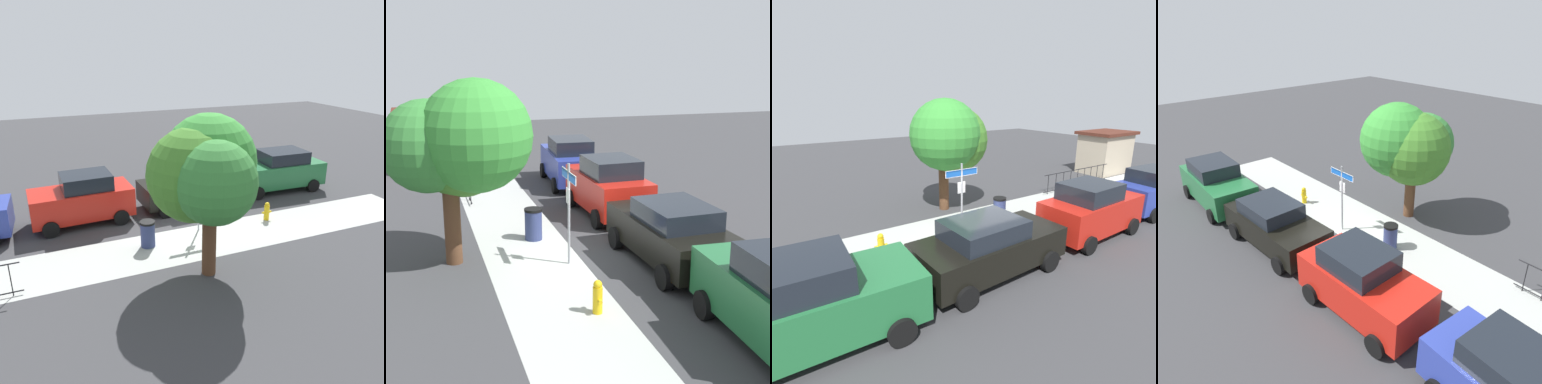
{
  "view_description": "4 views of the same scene",
  "coord_description": "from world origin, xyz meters",
  "views": [
    {
      "loc": [
        5.22,
        13.19,
        6.8
      ],
      "look_at": [
        0.04,
        0.97,
        1.88
      ],
      "focal_mm": 36.55,
      "sensor_mm": 36.0,
      "label": 1
    },
    {
      "loc": [
        -14.42,
        4.32,
        5.75
      ],
      "look_at": [
        0.63,
        -0.18,
        1.69
      ],
      "focal_mm": 53.15,
      "sensor_mm": 36.0,
      "label": 2
    },
    {
      "loc": [
        -6.39,
        -8.68,
        5.03
      ],
      "look_at": [
        -0.66,
        -0.02,
        1.87
      ],
      "focal_mm": 29.44,
      "sensor_mm": 36.0,
      "label": 3
    },
    {
      "loc": [
        10.03,
        -8.23,
        8.09
      ],
      "look_at": [
        0.17,
        0.27,
        1.96
      ],
      "focal_mm": 35.75,
      "sensor_mm": 36.0,
      "label": 4
    }
  ],
  "objects": [
    {
      "name": "car_black",
      "position": [
        -1.25,
        -2.23,
        0.89
      ],
      "size": [
        4.59,
        2.24,
        1.74
      ],
      "rotation": [
        0.0,
        0.0,
        0.04
      ],
      "color": "black",
      "rests_on": "ground_plane"
    },
    {
      "name": "street_sign",
      "position": [
        -0.47,
        0.4,
        1.91
      ],
      "size": [
        1.33,
        0.07,
        2.78
      ],
      "color": "#9EA0A5",
      "rests_on": "ground_plane"
    },
    {
      "name": "trash_bin",
      "position": [
        1.75,
        0.9,
        0.49
      ],
      "size": [
        0.55,
        0.55,
        0.98
      ],
      "color": "navy",
      "rests_on": "ground_plane"
    },
    {
      "name": "shade_tree",
      "position": [
        0.53,
        3.08,
        3.33
      ],
      "size": [
        3.57,
        3.92,
        4.99
      ],
      "color": "#513320",
      "rests_on": "ground_plane"
    },
    {
      "name": "fire_hydrant",
      "position": [
        -3.5,
        0.6,
        0.38
      ],
      "size": [
        0.42,
        0.22,
        0.78
      ],
      "color": "yellow",
      "rests_on": "ground_plane"
    },
    {
      "name": "car_blue",
      "position": [
        8.35,
        -2.11,
        0.99
      ],
      "size": [
        4.44,
        2.23,
        1.99
      ],
      "rotation": [
        0.0,
        0.0,
        -0.07
      ],
      "color": "#2A3995",
      "rests_on": "ground_plane"
    },
    {
      "name": "iron_fence",
      "position": [
        8.68,
        2.3,
        0.56
      ],
      "size": [
        5.45,
        0.04,
        1.07
      ],
      "color": "black",
      "rests_on": "ground_plane"
    },
    {
      "name": "sidewalk_strip",
      "position": [
        2.0,
        1.3,
        0.0
      ],
      "size": [
        24.0,
        2.6,
        0.0
      ],
      "primitive_type": "cube",
      "color": "#A7AAA4",
      "rests_on": "ground_plane"
    },
    {
      "name": "car_green",
      "position": [
        -6.05,
        -2.41,
        1.01
      ],
      "size": [
        4.68,
        2.28,
        2.01
      ],
      "rotation": [
        0.0,
        0.0,
        -0.04
      ],
      "color": "#206435",
      "rests_on": "ground_plane"
    },
    {
      "name": "ground_plane",
      "position": [
        0.0,
        0.0,
        0.0
      ],
      "size": [
        60.0,
        60.0,
        0.0
      ],
      "primitive_type": "plane",
      "color": "#38383A"
    },
    {
      "name": "car_red",
      "position": [
        3.56,
        -2.16,
        1.02
      ],
      "size": [
        4.07,
        2.15,
        2.06
      ],
      "rotation": [
        0.0,
        0.0,
        0.03
      ],
      "color": "red",
      "rests_on": "ground_plane"
    },
    {
      "name": "utility_shed",
      "position": [
        13.41,
        3.8,
        1.43
      ],
      "size": [
        3.49,
        2.58,
        2.8
      ],
      "color": "tan",
      "rests_on": "ground_plane"
    }
  ]
}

